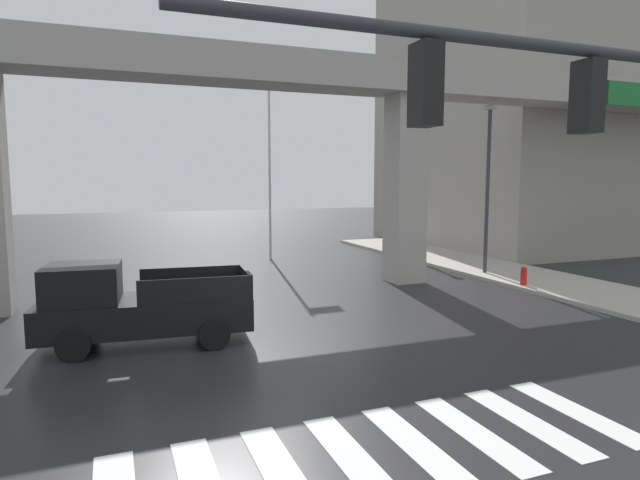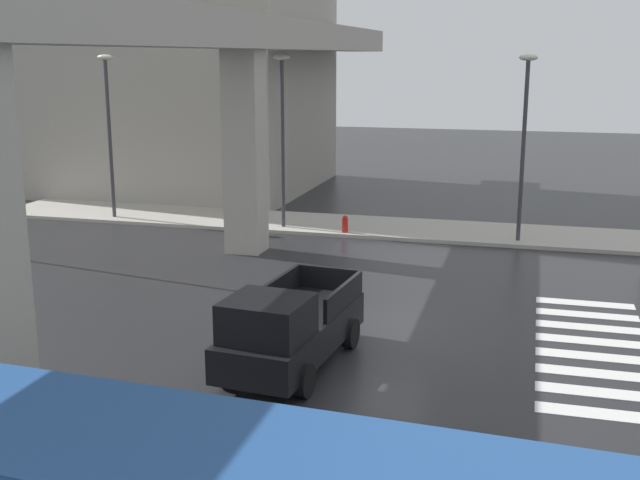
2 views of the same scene
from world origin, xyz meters
The scene contains 9 objects.
ground_plane centered at (0.00, 0.00, 0.00)m, with size 120.00×120.00×0.00m, color #232326.
crosswalk_stripes centered at (0.00, -5.45, 0.01)m, with size 8.25×2.80×0.01m.
elevated_overpass centered at (0.00, 6.52, 7.34)m, with size 57.43×1.95×8.62m.
sidewalk_east centered at (12.38, 2.00, 0.07)m, with size 4.00×36.00×0.15m, color #ADA89E.
pickup_truck centered at (-3.29, 1.56, 0.99)m, with size 5.25×2.44×2.08m.
street_lamp_mid_block centered at (11.18, 6.32, 4.56)m, with size 0.44×0.70×7.24m.
street_lamp_far_north centered at (11.18, 14.28, 4.56)m, with size 0.44×0.70×7.24m.
fire_hydrant centered at (10.78, 3.55, 0.43)m, with size 0.24×0.24×0.85m.
flagpole centered at (4.07, 14.45, 6.07)m, with size 1.16×0.12×10.53m.
Camera 1 is at (-3.75, -12.31, 4.12)m, focal length 30.15 mm.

